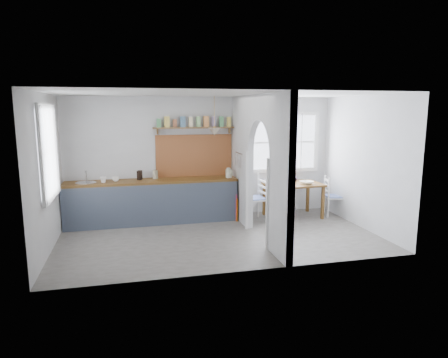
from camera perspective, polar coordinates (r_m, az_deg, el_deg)
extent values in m
cube|color=gray|center=(7.45, -0.56, -8.33)|extent=(5.80, 3.20, 0.01)
cube|color=silver|center=(7.07, -0.60, 12.09)|extent=(5.80, 3.20, 0.01)
cube|color=silver|center=(8.70, -2.96, 3.10)|extent=(5.80, 0.01, 2.60)
cube|color=silver|center=(5.62, 3.10, -0.69)|extent=(5.80, 0.01, 2.60)
cube|color=silver|center=(7.09, -24.08, 0.68)|extent=(0.01, 3.20, 2.60)
cube|color=silver|center=(8.29, 19.37, 2.21)|extent=(0.01, 3.20, 2.60)
cube|color=silver|center=(6.22, 8.23, 0.26)|extent=(0.12, 0.80, 2.60)
cube|color=silver|center=(8.28, 2.58, 2.75)|extent=(0.12, 1.20, 2.60)
cube|color=silver|center=(7.07, 5.36, 7.80)|extent=(0.12, 1.20, 1.05)
cube|color=brown|center=(8.33, -10.21, -0.31)|extent=(3.50, 0.60, 0.05)
cube|color=#4C5565|center=(8.14, -9.99, -3.77)|extent=(3.50, 0.03, 0.85)
cube|color=black|center=(8.47, -10.14, -3.25)|extent=(3.46, 0.45, 0.85)
cylinder|color=silver|center=(8.36, -19.14, -0.57)|extent=(0.40, 0.40, 0.02)
cube|color=#9C5D32|center=(8.63, -4.27, 3.36)|extent=(1.65, 0.03, 0.90)
cube|color=olive|center=(8.50, -4.23, 7.32)|extent=(1.75, 0.20, 0.03)
cube|color=#439053|center=(8.41, -9.30, 7.91)|extent=(0.09, 0.09, 0.18)
cube|color=gold|center=(8.42, -8.17, 7.94)|extent=(0.09, 0.09, 0.18)
cube|color=brown|center=(8.44, -7.04, 7.97)|extent=(0.09, 0.09, 0.18)
cube|color=teal|center=(8.46, -5.91, 8.00)|extent=(0.09, 0.09, 0.18)
cube|color=beige|center=(8.48, -4.80, 8.02)|extent=(0.09, 0.09, 0.18)
cube|color=#79AE64|center=(8.51, -3.68, 8.04)|extent=(0.09, 0.09, 0.18)
cube|color=#D2823E|center=(8.54, -2.58, 8.06)|extent=(0.09, 0.09, 0.18)
cube|color=slate|center=(8.57, -1.48, 8.07)|extent=(0.09, 0.09, 0.18)
cube|color=#439053|center=(8.61, -0.39, 8.08)|extent=(0.09, 0.09, 0.18)
cube|color=gold|center=(8.65, 0.68, 8.09)|extent=(0.09, 0.09, 0.18)
cone|color=beige|center=(8.24, -1.38, 6.77)|extent=(0.26, 0.26, 0.16)
cylinder|color=silver|center=(8.14, 2.18, 3.70)|extent=(0.02, 0.50, 0.02)
imported|color=white|center=(8.25, -16.87, -0.10)|extent=(0.14, 0.14, 0.12)
imported|color=white|center=(8.31, -15.21, 0.01)|extent=(0.17, 0.17, 0.10)
cube|color=black|center=(8.40, -11.96, 0.54)|extent=(0.12, 0.14, 0.19)
cylinder|color=tan|center=(8.46, -9.80, 0.63)|extent=(0.14, 0.14, 0.18)
cube|color=#CE2F68|center=(8.43, 1.75, -4.20)|extent=(0.02, 0.03, 0.59)
cube|color=#D15903|center=(8.38, 1.87, -4.47)|extent=(0.02, 0.03, 0.49)
imported|color=white|center=(8.73, 11.72, -0.51)|extent=(0.33, 0.33, 0.07)
imported|color=#4E7654|center=(8.59, 9.39, -0.51)|extent=(0.12, 0.12, 0.10)
cylinder|color=#2B2122|center=(8.64, 8.14, -0.68)|extent=(0.19, 0.19, 0.02)
imported|color=#473652|center=(9.02, 9.96, 0.20)|extent=(0.20, 0.20, 0.17)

